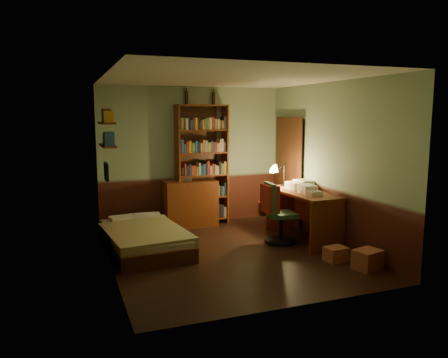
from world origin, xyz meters
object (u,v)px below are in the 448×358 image
object	(u,v)px
mini_stereo	(185,176)
dresser	(190,203)
cardboard_box_b	(336,254)
bed	(143,230)
office_chair	(281,213)
cardboard_box_a	(367,260)
bookshelf	(202,165)
desk_lamp	(284,170)
desk	(302,216)

from	to	relation	value
mini_stereo	dresser	bearing A→B (deg)	-45.52
cardboard_box_b	mini_stereo	bearing A→B (deg)	117.80
bed	office_chair	xyz separation A→B (m)	(2.16, -0.48, 0.20)
mini_stereo	office_chair	distance (m)	2.09
cardboard_box_a	cardboard_box_b	bearing A→B (deg)	116.84
cardboard_box_a	mini_stereo	bearing A→B (deg)	117.67
bookshelf	mini_stereo	bearing A→B (deg)	169.95
desk_lamp	cardboard_box_a	size ratio (longest dim) A/B	1.64
desk	bookshelf	bearing A→B (deg)	125.53
desk_lamp	cardboard_box_a	distance (m)	2.39
cardboard_box_b	bookshelf	bearing A→B (deg)	112.55
mini_stereo	desk	distance (m)	2.33
desk	cardboard_box_a	world-z (taller)	desk
bed	office_chair	bearing A→B (deg)	-15.94
bookshelf	desk	bearing A→B (deg)	-55.12
mini_stereo	desk	size ratio (longest dim) A/B	0.17
desk	desk_lamp	size ratio (longest dim) A/B	2.62
mini_stereo	desk	xyz separation A→B (m)	(1.57, -1.64, -0.53)
bookshelf	desk_lamp	size ratio (longest dim) A/B	3.88
mini_stereo	desk_lamp	distance (m)	1.87
bed	desk	bearing A→B (deg)	-12.79
office_chair	bookshelf	bearing A→B (deg)	122.41
dresser	mini_stereo	xyz separation A→B (m)	(-0.06, 0.13, 0.50)
bed	cardboard_box_a	world-z (taller)	bed
desk	dresser	bearing A→B (deg)	132.51
office_chair	desk	bearing A→B (deg)	13.25
dresser	bookshelf	xyz separation A→B (m)	(0.26, 0.09, 0.70)
cardboard_box_a	bed	bearing A→B (deg)	143.56
dresser	desk_lamp	world-z (taller)	desk_lamp
dresser	cardboard_box_b	size ratio (longest dim) A/B	3.31
cardboard_box_b	cardboard_box_a	bearing A→B (deg)	-63.16
bed	office_chair	distance (m)	2.22
office_chair	mini_stereo	bearing A→B (deg)	130.13
bed	cardboard_box_a	size ratio (longest dim) A/B	5.61
mini_stereo	cardboard_box_a	size ratio (longest dim) A/B	0.75
mini_stereo	bookshelf	world-z (taller)	bookshelf
mini_stereo	desk	world-z (taller)	mini_stereo
mini_stereo	bookshelf	size ratio (longest dim) A/B	0.12
desk_lamp	office_chair	size ratio (longest dim) A/B	0.59
bookshelf	office_chair	size ratio (longest dim) A/B	2.30
dresser	mini_stereo	distance (m)	0.52
bed	cardboard_box_b	xyz separation A→B (m)	(2.47, -1.56, -0.19)
desk_lamp	cardboard_box_a	world-z (taller)	desk_lamp
dresser	cardboard_box_a	distance (m)	3.49
cardboard_box_b	office_chair	bearing A→B (deg)	106.01
office_chair	cardboard_box_b	world-z (taller)	office_chair
dresser	cardboard_box_a	bearing A→B (deg)	-62.62
dresser	mini_stereo	bearing A→B (deg)	116.93
desk	cardboard_box_b	bearing A→B (deg)	-97.94
bed	cardboard_box_a	xyz separation A→B (m)	(2.69, -1.98, -0.16)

